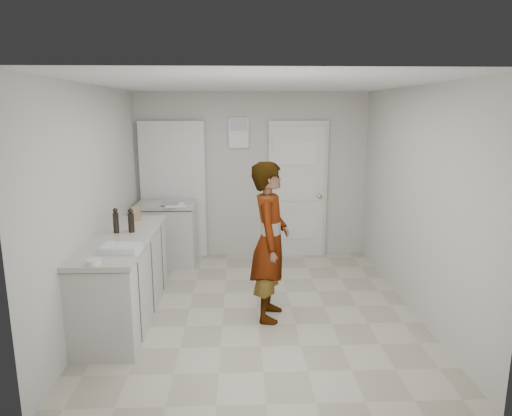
{
  "coord_description": "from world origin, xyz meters",
  "views": [
    {
      "loc": [
        -0.2,
        -4.91,
        2.24
      ],
      "look_at": [
        0.0,
        0.4,
        1.09
      ],
      "focal_mm": 32.0,
      "sensor_mm": 36.0,
      "label": 1
    }
  ],
  "objects_px": {
    "person": "(270,242)",
    "egg_bowl": "(94,262)",
    "cake_mix_box": "(136,214)",
    "oil_cruet_b": "(116,221)",
    "baking_dish": "(121,248)",
    "spice_jar": "(132,224)",
    "oil_cruet_a": "(131,221)"
  },
  "relations": [
    {
      "from": "person",
      "to": "spice_jar",
      "type": "relative_size",
      "value": 24.21
    },
    {
      "from": "person",
      "to": "oil_cruet_a",
      "type": "bearing_deg",
      "value": 91.68
    },
    {
      "from": "oil_cruet_b",
      "to": "egg_bowl",
      "type": "distance_m",
      "value": 1.06
    },
    {
      "from": "person",
      "to": "oil_cruet_b",
      "type": "relative_size",
      "value": 6.2
    },
    {
      "from": "oil_cruet_a",
      "to": "egg_bowl",
      "type": "bearing_deg",
      "value": -94.38
    },
    {
      "from": "person",
      "to": "oil_cruet_b",
      "type": "xyz_separation_m",
      "value": [
        -1.67,
        0.18,
        0.2
      ]
    },
    {
      "from": "baking_dish",
      "to": "egg_bowl",
      "type": "xyz_separation_m",
      "value": [
        -0.14,
        -0.37,
        -0.01
      ]
    },
    {
      "from": "oil_cruet_a",
      "to": "oil_cruet_b",
      "type": "height_order",
      "value": "oil_cruet_b"
    },
    {
      "from": "spice_jar",
      "to": "egg_bowl",
      "type": "height_order",
      "value": "spice_jar"
    },
    {
      "from": "person",
      "to": "oil_cruet_a",
      "type": "xyz_separation_m",
      "value": [
        -1.51,
        0.21,
        0.19
      ]
    },
    {
      "from": "oil_cruet_b",
      "to": "egg_bowl",
      "type": "xyz_separation_m",
      "value": [
        0.08,
        -1.05,
        -0.11
      ]
    },
    {
      "from": "baking_dish",
      "to": "oil_cruet_a",
      "type": "bearing_deg",
      "value": 94.88
    },
    {
      "from": "cake_mix_box",
      "to": "baking_dish",
      "type": "distance_m",
      "value": 1.24
    },
    {
      "from": "spice_jar",
      "to": "oil_cruet_b",
      "type": "bearing_deg",
      "value": -114.86
    },
    {
      "from": "person",
      "to": "egg_bowl",
      "type": "relative_size",
      "value": 14.25
    },
    {
      "from": "cake_mix_box",
      "to": "baking_dish",
      "type": "relative_size",
      "value": 0.46
    },
    {
      "from": "spice_jar",
      "to": "baking_dish",
      "type": "relative_size",
      "value": 0.19
    },
    {
      "from": "spice_jar",
      "to": "oil_cruet_a",
      "type": "xyz_separation_m",
      "value": [
        0.04,
        -0.22,
        0.09
      ]
    },
    {
      "from": "oil_cruet_a",
      "to": "cake_mix_box",
      "type": "bearing_deg",
      "value": 97.46
    },
    {
      "from": "baking_dish",
      "to": "person",
      "type": "bearing_deg",
      "value": 18.79
    },
    {
      "from": "oil_cruet_a",
      "to": "egg_bowl",
      "type": "height_order",
      "value": "oil_cruet_a"
    },
    {
      "from": "oil_cruet_b",
      "to": "baking_dish",
      "type": "bearing_deg",
      "value": -72.17
    },
    {
      "from": "cake_mix_box",
      "to": "egg_bowl",
      "type": "height_order",
      "value": "cake_mix_box"
    },
    {
      "from": "oil_cruet_b",
      "to": "baking_dish",
      "type": "height_order",
      "value": "oil_cruet_b"
    },
    {
      "from": "spice_jar",
      "to": "baking_dish",
      "type": "distance_m",
      "value": 0.93
    },
    {
      "from": "oil_cruet_b",
      "to": "baking_dish",
      "type": "relative_size",
      "value": 0.73
    },
    {
      "from": "person",
      "to": "cake_mix_box",
      "type": "relative_size",
      "value": 9.86
    },
    {
      "from": "cake_mix_box",
      "to": "oil_cruet_b",
      "type": "relative_size",
      "value": 0.63
    },
    {
      "from": "oil_cruet_b",
      "to": "cake_mix_box",
      "type": "bearing_deg",
      "value": 81.07
    },
    {
      "from": "oil_cruet_a",
      "to": "baking_dish",
      "type": "distance_m",
      "value": 0.71
    },
    {
      "from": "person",
      "to": "oil_cruet_b",
      "type": "distance_m",
      "value": 1.69
    },
    {
      "from": "cake_mix_box",
      "to": "spice_jar",
      "type": "relative_size",
      "value": 2.46
    }
  ]
}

